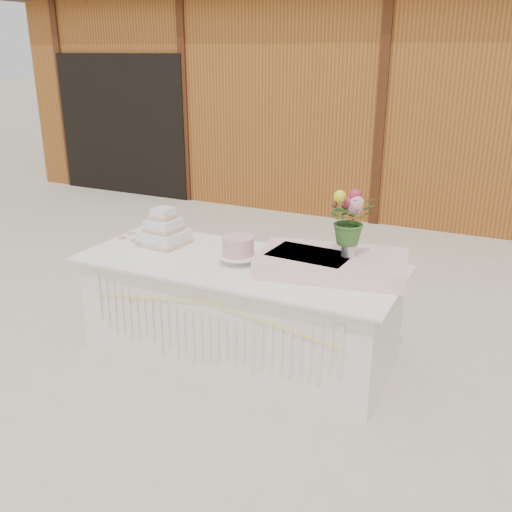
# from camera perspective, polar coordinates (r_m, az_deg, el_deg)

# --- Properties ---
(ground) EXTENTS (80.00, 80.00, 0.00)m
(ground) POSITION_cam_1_polar(r_m,az_deg,el_deg) (4.53, -1.68, -9.77)
(ground) COLOR beige
(ground) RESTS_ON ground
(barn) EXTENTS (12.60, 4.60, 3.30)m
(barn) POSITION_cam_1_polar(r_m,az_deg,el_deg) (9.67, 15.46, 15.86)
(barn) COLOR #9A5420
(barn) RESTS_ON ground
(cake_table) EXTENTS (2.40, 1.00, 0.77)m
(cake_table) POSITION_cam_1_polar(r_m,az_deg,el_deg) (4.35, -1.77, -5.36)
(cake_table) COLOR white
(cake_table) RESTS_ON ground
(wedding_cake) EXTENTS (0.36, 0.36, 0.30)m
(wedding_cake) POSITION_cam_1_polar(r_m,az_deg,el_deg) (4.62, -9.18, 2.38)
(wedding_cake) COLOR white
(wedding_cake) RESTS_ON cake_table
(pink_cake_stand) EXTENTS (0.29, 0.29, 0.21)m
(pink_cake_stand) POSITION_cam_1_polar(r_m,az_deg,el_deg) (4.12, -1.80, 0.68)
(pink_cake_stand) COLOR white
(pink_cake_stand) RESTS_ON cake_table
(satin_runner) EXTENTS (1.11, 0.77, 0.13)m
(satin_runner) POSITION_cam_1_polar(r_m,az_deg,el_deg) (4.03, 7.66, -0.74)
(satin_runner) COLOR beige
(satin_runner) RESTS_ON cake_table
(flower_vase) EXTENTS (0.10, 0.10, 0.14)m
(flower_vase) POSITION_cam_1_polar(r_m,az_deg,el_deg) (3.98, 9.25, 0.95)
(flower_vase) COLOR silver
(flower_vase) RESTS_ON satin_runner
(bouquet) EXTENTS (0.41, 0.40, 0.35)m
(bouquet) POSITION_cam_1_polar(r_m,az_deg,el_deg) (3.91, 9.45, 4.31)
(bouquet) COLOR #386327
(bouquet) RESTS_ON flower_vase
(loose_flowers) EXTENTS (0.19, 0.37, 0.02)m
(loose_flowers) POSITION_cam_1_polar(r_m,az_deg,el_deg) (4.79, -12.89, 1.59)
(loose_flowers) COLOR pink
(loose_flowers) RESTS_ON cake_table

